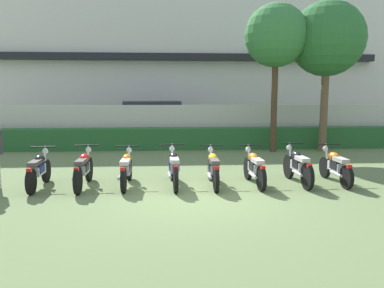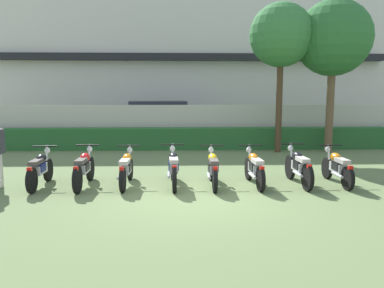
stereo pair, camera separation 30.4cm
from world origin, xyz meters
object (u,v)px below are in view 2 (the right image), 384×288
(tree_near_inspector, at_px, (281,36))
(tree_far_side, at_px, (333,39))
(motorcycle_in_row_2, at_px, (126,168))
(motorcycle_in_row_4, at_px, (213,168))
(parked_car, at_px, (161,121))
(motorcycle_in_row_7, at_px, (337,167))
(motorcycle_in_row_5, at_px, (254,168))
(motorcycle_in_row_0, at_px, (40,169))
(motorcycle_in_row_1, at_px, (84,168))
(motorcycle_in_row_3, at_px, (173,167))
(motorcycle_in_row_6, at_px, (298,166))

(tree_near_inspector, xyz_separation_m, tree_far_side, (2.00, 0.06, -0.09))
(motorcycle_in_row_2, height_order, motorcycle_in_row_4, motorcycle_in_row_4)
(parked_car, relative_size, motorcycle_in_row_7, 2.60)
(motorcycle_in_row_5, bearing_deg, motorcycle_in_row_4, 87.41)
(motorcycle_in_row_0, relative_size, motorcycle_in_row_1, 0.94)
(parked_car, height_order, tree_far_side, tree_far_side)
(motorcycle_in_row_0, xyz_separation_m, motorcycle_in_row_4, (4.19, -0.04, -0.00))
(motorcycle_in_row_1, relative_size, motorcycle_in_row_3, 1.01)
(motorcycle_in_row_4, xyz_separation_m, motorcycle_in_row_5, (1.02, -0.00, -0.00))
(motorcycle_in_row_6, bearing_deg, motorcycle_in_row_7, -91.12)
(parked_car, height_order, motorcycle_in_row_7, parked_car)
(parked_car, distance_m, tree_far_side, 8.45)
(motorcycle_in_row_0, relative_size, motorcycle_in_row_5, 1.01)
(tree_near_inspector, bearing_deg, motorcycle_in_row_7, -88.85)
(motorcycle_in_row_6, relative_size, motorcycle_in_row_7, 1.06)
(motorcycle_in_row_6, height_order, motorcycle_in_row_7, motorcycle_in_row_6)
(parked_car, xyz_separation_m, tree_far_side, (6.69, -3.92, 3.35))
(motorcycle_in_row_0, xyz_separation_m, motorcycle_in_row_5, (5.21, -0.04, -0.00))
(motorcycle_in_row_2, bearing_deg, motorcycle_in_row_7, -90.01)
(motorcycle_in_row_0, bearing_deg, motorcycle_in_row_2, -90.62)
(motorcycle_in_row_3, distance_m, motorcycle_in_row_7, 4.07)
(parked_car, relative_size, motorcycle_in_row_2, 2.53)
(parked_car, distance_m, motorcycle_in_row_4, 9.43)
(motorcycle_in_row_0, distance_m, motorcycle_in_row_3, 3.22)
(motorcycle_in_row_6, bearing_deg, tree_far_side, -29.88)
(motorcycle_in_row_4, distance_m, motorcycle_in_row_6, 2.13)
(tree_near_inspector, xyz_separation_m, motorcycle_in_row_3, (-3.97, -5.24, -3.91))
(parked_car, distance_m, motorcycle_in_row_7, 10.40)
(motorcycle_in_row_7, bearing_deg, tree_near_inspector, 0.90)
(tree_near_inspector, bearing_deg, motorcycle_in_row_6, -99.44)
(motorcycle_in_row_2, bearing_deg, motorcycle_in_row_4, -92.06)
(tree_far_side, height_order, motorcycle_in_row_0, tree_far_side)
(motorcycle_in_row_3, distance_m, motorcycle_in_row_5, 1.99)
(motorcycle_in_row_3, bearing_deg, tree_far_side, -50.95)
(motorcycle_in_row_1, height_order, motorcycle_in_row_5, motorcycle_in_row_1)
(motorcycle_in_row_5, bearing_deg, motorcycle_in_row_0, 87.03)
(motorcycle_in_row_4, height_order, motorcycle_in_row_6, motorcycle_in_row_6)
(motorcycle_in_row_4, relative_size, motorcycle_in_row_5, 1.03)
(motorcycle_in_row_2, bearing_deg, motorcycle_in_row_5, -91.27)
(motorcycle_in_row_3, bearing_deg, motorcycle_in_row_2, 85.02)
(motorcycle_in_row_7, bearing_deg, tree_far_side, -19.95)
(motorcycle_in_row_6, bearing_deg, parked_car, 21.10)
(motorcycle_in_row_7, bearing_deg, motorcycle_in_row_5, 91.16)
(motorcycle_in_row_2, relative_size, motorcycle_in_row_7, 1.03)
(motorcycle_in_row_3, xyz_separation_m, motorcycle_in_row_4, (0.96, -0.04, -0.02))
(motorcycle_in_row_0, bearing_deg, motorcycle_in_row_3, -91.99)
(motorcycle_in_row_4, bearing_deg, motorcycle_in_row_3, 88.15)
(motorcycle_in_row_2, bearing_deg, motorcycle_in_row_0, 91.88)
(motorcycle_in_row_1, bearing_deg, motorcycle_in_row_5, -90.97)
(tree_near_inspector, bearing_deg, motorcycle_in_row_1, -139.42)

